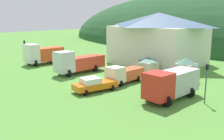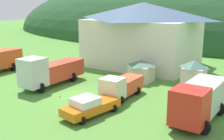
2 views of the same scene
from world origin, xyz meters
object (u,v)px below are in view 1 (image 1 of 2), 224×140
at_px(depot_building, 158,38).
at_px(heavy_rig_white, 43,54).
at_px(play_shed_pink, 186,69).
at_px(crane_truck_red, 171,83).
at_px(play_shed_cream, 147,65).
at_px(traffic_light_east, 206,80).
at_px(tow_truck_silver, 77,62).
at_px(traffic_light_west, 25,50).
at_px(traffic_cone_near_pickup, 80,80).
at_px(service_pickup_orange, 94,84).
at_px(light_truck_cream, 123,74).

bearing_deg(depot_building, heavy_rig_white, -134.06).
distance_m(play_shed_pink, crane_truck_red, 8.65).
height_order(play_shed_cream, traffic_light_east, traffic_light_east).
relative_size(tow_truck_silver, traffic_light_west, 1.91).
xyz_separation_m(crane_truck_red, traffic_cone_near_pickup, (-12.94, -1.68, -1.77)).
relative_size(play_shed_cream, service_pickup_orange, 0.51).
bearing_deg(traffic_cone_near_pickup, traffic_light_east, 10.72).
bearing_deg(tow_truck_silver, heavy_rig_white, -90.92).
distance_m(traffic_light_west, traffic_light_east, 31.63).
bearing_deg(traffic_cone_near_pickup, tow_truck_silver, 147.05).
relative_size(crane_truck_red, traffic_light_east, 1.79).
bearing_deg(heavy_rig_white, traffic_light_west, -30.08).
xyz_separation_m(light_truck_cream, service_pickup_orange, (0.06, -5.03, -0.37)).
xyz_separation_m(play_shed_pink, traffic_light_east, (5.92, -6.82, 0.84)).
bearing_deg(tow_truck_silver, play_shed_pink, 119.57).
height_order(heavy_rig_white, traffic_light_west, traffic_light_west).
height_order(tow_truck_silver, light_truck_cream, tow_truck_silver).
relative_size(tow_truck_silver, crane_truck_red, 1.15).
relative_size(tow_truck_silver, traffic_light_east, 2.05).
xyz_separation_m(light_truck_cream, traffic_light_east, (10.95, 0.01, 1.24)).
distance_m(play_shed_pink, light_truck_cream, 8.49).
bearing_deg(light_truck_cream, traffic_light_west, -81.72).
bearing_deg(traffic_light_west, traffic_cone_near_pickup, -0.10).
bearing_deg(traffic_cone_near_pickup, depot_building, 88.89).
distance_m(crane_truck_red, traffic_light_east, 3.46).
bearing_deg(play_shed_cream, light_truck_cream, -81.89).
relative_size(traffic_light_west, traffic_light_east, 1.07).
relative_size(light_truck_cream, service_pickup_orange, 1.02).
height_order(play_shed_pink, heavy_rig_white, heavy_rig_white).
distance_m(play_shed_cream, service_pickup_orange, 11.32).
height_order(play_shed_cream, traffic_cone_near_pickup, play_shed_cream).
distance_m(tow_truck_silver, traffic_light_west, 12.14).
distance_m(play_shed_cream, heavy_rig_white, 19.34).
distance_m(play_shed_pink, traffic_light_west, 27.41).
distance_m(depot_building, crane_truck_red, 20.28).
distance_m(traffic_light_west, traffic_cone_near_pickup, 15.65).
distance_m(play_shed_pink, tow_truck_silver, 15.62).
relative_size(light_truck_cream, crane_truck_red, 0.78).
bearing_deg(traffic_light_west, crane_truck_red, 3.34).
bearing_deg(play_shed_pink, tow_truck_silver, -151.04).
bearing_deg(traffic_light_west, service_pickup_orange, -5.61).
relative_size(heavy_rig_white, traffic_light_west, 1.60).
bearing_deg(play_shed_cream, traffic_light_east, -27.75).
height_order(play_shed_pink, traffic_cone_near_pickup, play_shed_pink).
bearing_deg(service_pickup_orange, light_truck_cream, -167.72).
relative_size(tow_truck_silver, service_pickup_orange, 1.51).
bearing_deg(play_shed_cream, depot_building, 115.78).
relative_size(crane_truck_red, traffic_light_west, 1.66).
relative_size(play_shed_cream, heavy_rig_white, 0.40).
height_order(play_shed_pink, traffic_light_east, traffic_light_east).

